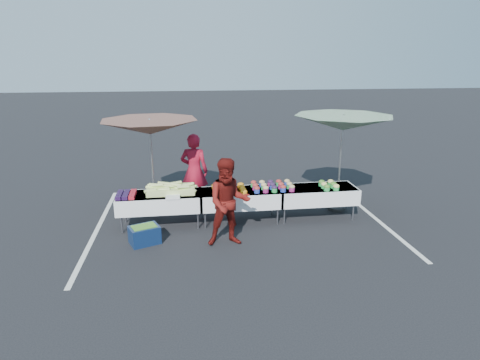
{
  "coord_description": "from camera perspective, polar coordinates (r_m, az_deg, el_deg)",
  "views": [
    {
      "loc": [
        -1.18,
        -8.56,
        3.62
      ],
      "look_at": [
        0.0,
        0.0,
        1.0
      ],
      "focal_mm": 30.0,
      "sensor_mm": 36.0,
      "label": 1
    }
  ],
  "objects": [
    {
      "name": "plastic_bags",
      "position": [
        8.74,
        -9.52,
        -2.37
      ],
      "size": [
        0.3,
        0.25,
        0.05
      ],
      "primitive_type": "cube",
      "color": "white",
      "rests_on": "table_left"
    },
    {
      "name": "umbrella_left",
      "position": [
        9.52,
        -12.71,
        7.27
      ],
      "size": [
        2.79,
        2.79,
        2.32
      ],
      "rotation": [
        0.0,
        0.0,
        -0.27
      ],
      "color": "black",
      "rests_on": "ground"
    },
    {
      "name": "table_center",
      "position": [
        9.16,
        -0.0,
        -2.5
      ],
      "size": [
        1.86,
        0.81,
        0.75
      ],
      "color": "white",
      "rests_on": "ground"
    },
    {
      "name": "bean_baskets",
      "position": [
        9.48,
        12.51,
        -0.71
      ],
      "size": [
        0.36,
        0.5,
        0.15
      ],
      "color": "green",
      "rests_on": "table_right"
    },
    {
      "name": "ground",
      "position": [
        9.37,
        -0.0,
        -5.86
      ],
      "size": [
        80.0,
        80.0,
        0.0
      ],
      "primitive_type": "plane",
      "color": "black"
    },
    {
      "name": "umbrella_right",
      "position": [
        9.8,
        14.45,
        7.77
      ],
      "size": [
        2.52,
        2.52,
        2.38
      ],
      "rotation": [
        0.0,
        0.0,
        -0.09
      ],
      "color": "black",
      "rests_on": "ground"
    },
    {
      "name": "table_left",
      "position": [
        9.1,
        -11.31,
        -2.96
      ],
      "size": [
        1.86,
        0.81,
        0.75
      ],
      "color": "white",
      "rests_on": "ground"
    },
    {
      "name": "customer",
      "position": [
        7.94,
        -1.61,
        -3.22
      ],
      "size": [
        0.88,
        0.69,
        1.79
      ],
      "primitive_type": "imported",
      "rotation": [
        0.0,
        0.0,
        0.02
      ],
      "color": "#5C110D",
      "rests_on": "ground"
    },
    {
      "name": "potato_cups",
      "position": [
        9.21,
        4.63,
        -0.82
      ],
      "size": [
        0.94,
        0.58,
        0.16
      ],
      "color": "#233BA7",
      "rests_on": "table_right"
    },
    {
      "name": "corn_pile",
      "position": [
        9.05,
        -9.77,
        -1.27
      ],
      "size": [
        1.16,
        0.57,
        0.26
      ],
      "color": "#B6C766",
      "rests_on": "table_left"
    },
    {
      "name": "carrot_bowls",
      "position": [
        9.05,
        -1.56,
        -1.29
      ],
      "size": [
        0.75,
        0.69,
        0.11
      ],
      "color": "orange",
      "rests_on": "table_center"
    },
    {
      "name": "stripe_left",
      "position": [
        9.51,
        -19.6,
        -6.53
      ],
      "size": [
        0.1,
        5.0,
        0.0
      ],
      "primitive_type": "cube",
      "color": "silver",
      "rests_on": "ground"
    },
    {
      "name": "stripe_right",
      "position": [
        10.27,
        18.03,
        -4.62
      ],
      "size": [
        0.1,
        5.0,
        0.0
      ],
      "primitive_type": "cube",
      "color": "silver",
      "rests_on": "ground"
    },
    {
      "name": "storage_bin",
      "position": [
        8.45,
        -13.43,
        -7.53
      ],
      "size": [
        0.69,
        0.6,
        0.38
      ],
      "rotation": [
        0.0,
        0.0,
        0.39
      ],
      "color": "#0D1E41",
      "rests_on": "ground"
    },
    {
      "name": "berry_punnets",
      "position": [
        9.06,
        -15.89,
        -2.01
      ],
      "size": [
        0.4,
        0.54,
        0.08
      ],
      "color": "black",
      "rests_on": "table_left"
    },
    {
      "name": "table_right",
      "position": [
        9.56,
        10.76,
        -1.96
      ],
      "size": [
        1.86,
        0.81,
        0.75
      ],
      "color": "white",
      "rests_on": "ground"
    },
    {
      "name": "vendor",
      "position": [
        10.06,
        -6.52,
        1.3
      ],
      "size": [
        0.78,
        0.61,
        1.88
      ],
      "primitive_type": "imported",
      "rotation": [
        0.0,
        0.0,
        2.88
      ],
      "color": "maroon",
      "rests_on": "ground"
    }
  ]
}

